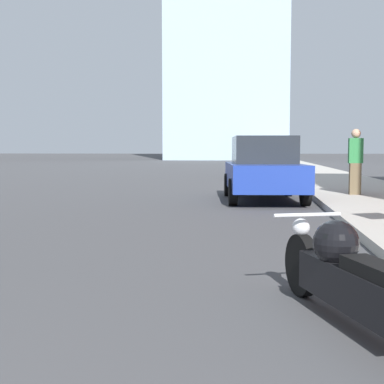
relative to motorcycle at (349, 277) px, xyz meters
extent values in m
cube|color=#B2ADA3|center=(2.52, 35.43, -0.30)|extent=(3.43, 240.00, 0.15)
cylinder|color=black|center=(-0.28, 0.83, -0.10)|extent=(0.27, 0.56, 0.56)
cube|color=black|center=(0.02, -0.06, -0.07)|extent=(0.68, 1.43, 0.31)
sphere|color=black|center=(-0.07, 0.21, 0.22)|extent=(0.36, 0.36, 0.36)
cube|color=black|center=(0.12, -0.35, 0.13)|extent=(0.41, 0.69, 0.10)
sphere|color=silver|center=(-0.29, 0.86, 0.25)|extent=(0.16, 0.16, 0.16)
cylinder|color=silver|center=(-0.25, 0.74, 0.37)|extent=(0.60, 0.23, 0.04)
cube|color=#1E3899|center=(-0.51, 10.07, 0.27)|extent=(2.22, 4.47, 0.65)
cube|color=#23282D|center=(-0.51, 10.07, 0.94)|extent=(1.73, 2.21, 0.70)
cylinder|color=black|center=(-1.49, 11.32, -0.05)|extent=(0.26, 0.66, 0.65)
cylinder|color=black|center=(0.22, 11.48, -0.05)|extent=(0.26, 0.66, 0.65)
cylinder|color=black|center=(-1.23, 8.66, -0.05)|extent=(0.26, 0.66, 0.65)
cylinder|color=black|center=(0.48, 8.82, -0.05)|extent=(0.26, 0.66, 0.65)
cube|color=#BCBCC1|center=(-0.23, 21.67, 0.31)|extent=(2.23, 4.64, 0.69)
cube|color=#23282D|center=(-0.23, 21.67, 1.00)|extent=(1.74, 2.29, 0.70)
cylinder|color=black|center=(-0.96, 23.14, -0.04)|extent=(0.26, 0.70, 0.68)
cylinder|color=black|center=(0.76, 22.98, -0.04)|extent=(0.26, 0.70, 0.68)
cylinder|color=black|center=(-1.22, 20.36, -0.04)|extent=(0.26, 0.70, 0.68)
cylinder|color=black|center=(0.51, 20.20, -0.04)|extent=(0.26, 0.70, 0.68)
cube|color=brown|center=(1.90, 10.43, 0.19)|extent=(0.29, 0.20, 0.83)
cube|color=#2D7F42|center=(1.90, 10.43, 0.93)|extent=(0.36, 0.20, 0.65)
sphere|color=tan|center=(1.90, 10.43, 1.37)|extent=(0.24, 0.24, 0.24)
camera|label=1|loc=(-0.70, -4.02, 0.94)|focal=50.00mm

